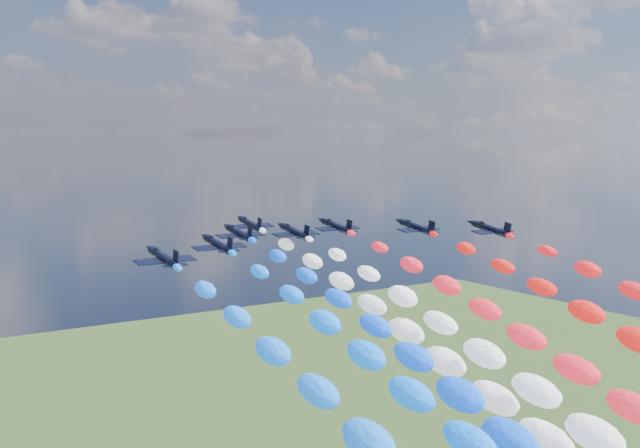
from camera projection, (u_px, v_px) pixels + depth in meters
jet_0 at (163, 257)px, 120.29m from camera, size 9.36×12.57×4.52m
jet_1 at (218, 244)px, 134.56m from camera, size 9.12×12.40×4.52m
jet_2 at (239, 233)px, 150.10m from camera, size 9.06×12.35×4.52m
trail_2 at (485, 439)px, 99.50m from camera, size 5.71×122.25×41.56m
jet_3 at (295, 232)px, 151.92m from camera, size 9.06×12.35×4.52m
trail_3 at (564, 434)px, 101.32m from camera, size 5.71×122.25×41.56m
jet_4 at (250, 224)px, 164.96m from camera, size 9.54×12.70×4.52m
trail_4 at (469, 400)px, 114.35m from camera, size 5.71×122.25×41.56m
jet_5 at (336, 226)px, 161.05m from camera, size 9.42×12.61×4.52m
trail_5 at (602, 409)px, 110.44m from camera, size 5.71×122.25×41.56m
jet_6 at (416, 227)px, 159.43m from camera, size 9.70×12.81×4.52m
jet_7 at (490, 229)px, 156.33m from camera, size 9.47×12.65×4.52m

